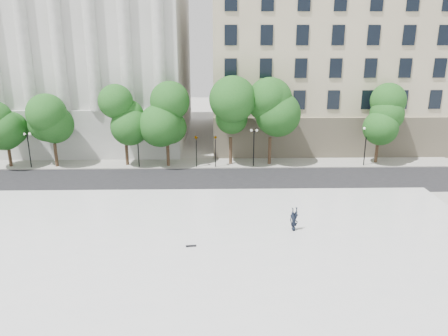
{
  "coord_description": "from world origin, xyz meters",
  "views": [
    {
      "loc": [
        2.17,
        -24.64,
        14.35
      ],
      "look_at": [
        2.91,
        10.0,
        3.75
      ],
      "focal_mm": 35.0,
      "sensor_mm": 36.0,
      "label": 1
    }
  ],
  "objects_px": {
    "traffic_light_west": "(196,136)",
    "traffic_light_east": "(215,136)",
    "person_lying": "(294,227)",
    "skateboard": "(191,246)"
  },
  "relations": [
    {
      "from": "traffic_light_west",
      "to": "traffic_light_east",
      "type": "height_order",
      "value": "traffic_light_west"
    },
    {
      "from": "person_lying",
      "to": "skateboard",
      "type": "relative_size",
      "value": 2.51
    },
    {
      "from": "traffic_light_west",
      "to": "person_lying",
      "type": "relative_size",
      "value": 2.35
    },
    {
      "from": "traffic_light_east",
      "to": "person_lying",
      "type": "bearing_deg",
      "value": -71.74
    },
    {
      "from": "traffic_light_west",
      "to": "person_lying",
      "type": "distance_m",
      "value": 19.37
    },
    {
      "from": "traffic_light_east",
      "to": "skateboard",
      "type": "bearing_deg",
      "value": -94.98
    },
    {
      "from": "skateboard",
      "to": "traffic_light_west",
      "type": "bearing_deg",
      "value": 83.75
    },
    {
      "from": "traffic_light_east",
      "to": "person_lying",
      "type": "height_order",
      "value": "traffic_light_east"
    },
    {
      "from": "traffic_light_west",
      "to": "person_lying",
      "type": "height_order",
      "value": "traffic_light_west"
    },
    {
      "from": "person_lying",
      "to": "skateboard",
      "type": "height_order",
      "value": "person_lying"
    }
  ]
}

